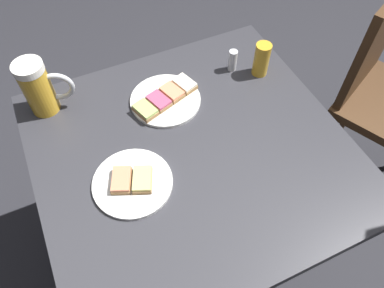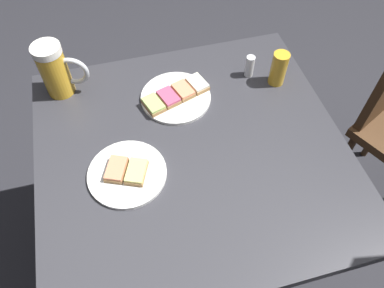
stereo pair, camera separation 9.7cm
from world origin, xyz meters
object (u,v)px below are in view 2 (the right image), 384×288
object	(u,v)px
beer_mug	(56,70)
salt_shaker	(250,66)
beer_glass_small	(279,69)
plate_near	(176,96)
plate_far	(127,173)

from	to	relation	value
beer_mug	salt_shaker	world-z (taller)	beer_mug
beer_mug	beer_glass_small	world-z (taller)	beer_mug
plate_near	beer_mug	bearing A→B (deg)	69.59
salt_shaker	plate_near	bearing A→B (deg)	99.35
beer_mug	salt_shaker	distance (m)	0.57
plate_far	salt_shaker	world-z (taller)	salt_shaker
plate_far	beer_glass_small	bearing A→B (deg)	-66.62
salt_shaker	plate_far	bearing A→B (deg)	121.91
beer_glass_small	plate_far	bearing A→B (deg)	113.38
beer_mug	plate_far	bearing A→B (deg)	-158.03
plate_near	beer_glass_small	distance (m)	0.31
plate_far	beer_mug	xyz separation A→B (m)	(0.34, 0.14, 0.07)
plate_near	plate_far	bearing A→B (deg)	140.98
beer_mug	salt_shaker	size ratio (longest dim) A/B	2.35
beer_glass_small	plate_near	bearing A→B (deg)	88.12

